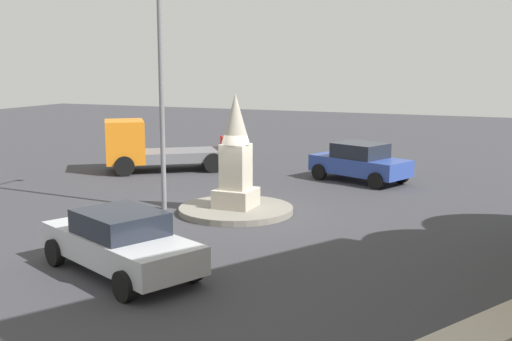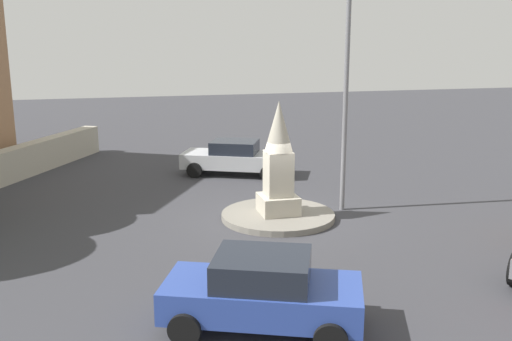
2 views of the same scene
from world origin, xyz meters
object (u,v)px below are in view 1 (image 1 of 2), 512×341
at_px(monument, 236,155).
at_px(car_silver_far_side, 120,242).
at_px(truck_orange_approaching, 149,148).
at_px(streetlamp, 160,52).
at_px(car_blue_passing, 360,162).

bearing_deg(monument, car_silver_far_side, -179.84).
bearing_deg(car_silver_far_side, truck_orange_approaching, 29.63).
bearing_deg(streetlamp, car_blue_passing, -33.35).
height_order(car_blue_passing, truck_orange_approaching, truck_orange_approaching).
height_order(monument, car_silver_far_side, monument).
distance_m(car_blue_passing, car_silver_far_side, 13.24).
distance_m(streetlamp, car_blue_passing, 9.58).
distance_m(monument, streetlamp, 4.00).
bearing_deg(car_blue_passing, truck_orange_approaching, 97.48).
height_order(monument, streetlamp, streetlamp).
distance_m(monument, car_silver_far_side, 6.38).
xyz_separation_m(car_blue_passing, truck_orange_approaching, (-1.19, 9.06, 0.25)).
bearing_deg(monument, car_blue_passing, -19.13).
relative_size(streetlamp, car_silver_far_side, 1.80).
bearing_deg(truck_orange_approaching, car_blue_passing, -82.52).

